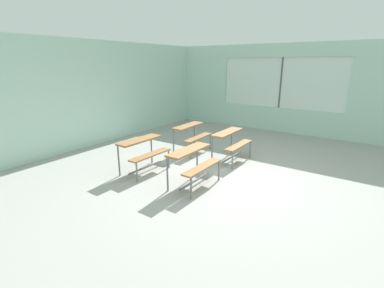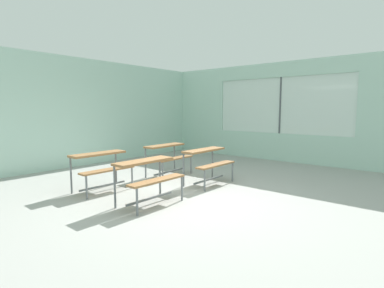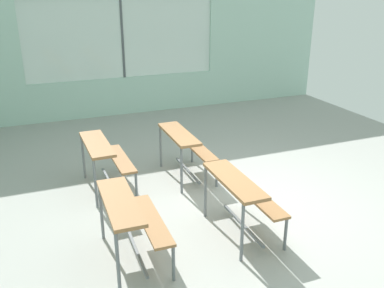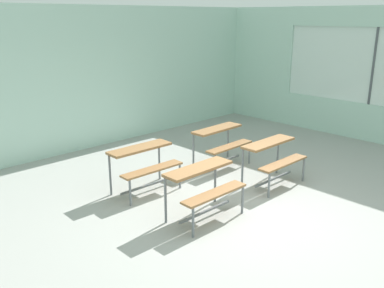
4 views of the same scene
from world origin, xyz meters
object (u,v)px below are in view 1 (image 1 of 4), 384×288
object	(u,v)px
desk_bench_r0c1	(231,139)
desk_bench_r1c0	(143,148)
desk_bench_r0c0	(193,159)
desk_bench_r1c1	(192,132)

from	to	relation	value
desk_bench_r0c1	desk_bench_r1c0	xyz separation A→B (m)	(-1.75, 1.28, 0.00)
desk_bench_r0c0	desk_bench_r1c0	distance (m)	1.33
desk_bench_r0c1	desk_bench_r1c1	bearing A→B (deg)	88.76
desk_bench_r1c0	desk_bench_r0c1	bearing A→B (deg)	-34.76
desk_bench_r0c1	desk_bench_r1c0	bearing A→B (deg)	144.30
desk_bench_r1c0	desk_bench_r1c1	size ratio (longest dim) A/B	1.00
desk_bench_r0c0	desk_bench_r0c1	world-z (taller)	same
desk_bench_r1c0	desk_bench_r0c0	bearing A→B (deg)	-87.48
desk_bench_r1c1	desk_bench_r0c1	bearing A→B (deg)	-92.76
desk_bench_r0c0	desk_bench_r1c0	world-z (taller)	same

